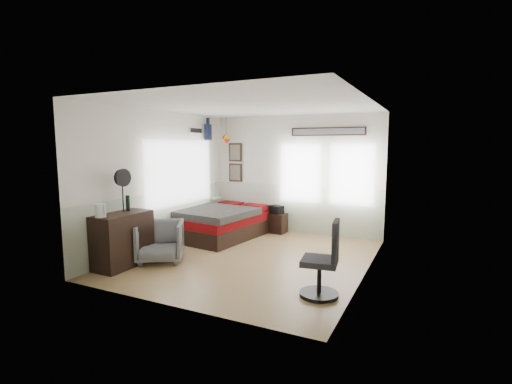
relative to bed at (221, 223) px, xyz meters
The scene contains 12 objects.
ground_plane 1.73m from the bed, 40.14° to the right, with size 4.00×4.50×0.01m, color #A57D45.
room_shell 2.00m from the bed, 36.63° to the right, with size 4.02×4.52×2.71m.
wall_decor 1.99m from the bed, 77.17° to the left, with size 3.55×1.32×1.44m.
bed is the anchor object (origin of this frame).
dresser 2.47m from the bed, 100.27° to the right, with size 0.48×1.00×0.90m, color black.
armchair 1.96m from the bed, 91.44° to the right, with size 0.75×0.78×0.71m, color slate.
nightstand 1.32m from the bed, 44.72° to the left, with size 0.45×0.36×0.45m, color black.
task_chair 3.69m from the bed, 36.95° to the right, with size 0.53×0.53×1.05m.
kettle 2.95m from the bed, 99.37° to the right, with size 0.19×0.16×0.22m.
bottle 2.40m from the bed, 102.43° to the right, with size 0.07×0.07×0.27m, color black.
stand_fan 2.65m from the bed, 101.55° to the right, with size 0.10×0.30×0.74m.
black_bag 1.33m from the bed, 44.72° to the left, with size 0.32×0.21×0.19m, color black.
Camera 1 is at (2.92, -5.80, 2.02)m, focal length 26.00 mm.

